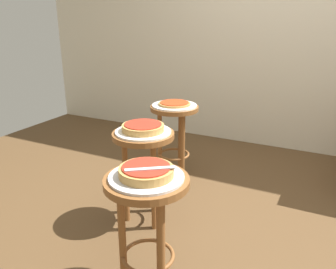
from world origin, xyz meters
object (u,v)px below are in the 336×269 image
object	(u,v)px
stool_foreground	(147,209)
stool_leftside	(174,125)
serving_plate_foreground	(146,177)
pizza_middle	(143,127)
serving_plate_middle	(143,132)
stool_middle	(144,156)
pizza_server_knife	(150,169)
pizza_foreground	(146,171)
pizza_leftside	(174,103)
serving_plate_leftside	(174,105)

from	to	relation	value
stool_foreground	stool_leftside	distance (m)	1.31
stool_foreground	serving_plate_foreground	world-z (taller)	serving_plate_foreground
pizza_middle	stool_leftside	world-z (taller)	pizza_middle
serving_plate_middle	stool_leftside	size ratio (longest dim) A/B	0.56
stool_middle	pizza_server_knife	xyz separation A→B (m)	(0.37, -0.56, 0.22)
stool_foreground	stool_leftside	size ratio (longest dim) A/B	1.00
serving_plate_foreground	stool_middle	distance (m)	0.66
serving_plate_foreground	pizza_server_knife	distance (m)	0.07
serving_plate_foreground	pizza_server_knife	size ratio (longest dim) A/B	1.56
pizza_foreground	pizza_leftside	world-z (taller)	pizza_foreground
serving_plate_middle	stool_leftside	bearing A→B (deg)	99.19
serving_plate_foreground	pizza_foreground	xyz separation A→B (m)	(0.00, 0.00, 0.03)
serving_plate_leftside	pizza_server_knife	distance (m)	1.34
pizza_foreground	pizza_leftside	size ratio (longest dim) A/B	0.95
pizza_middle	stool_foreground	bearing A→B (deg)	-58.18
serving_plate_middle	pizza_leftside	world-z (taller)	pizza_leftside
stool_foreground	stool_middle	xyz separation A→B (m)	(-0.34, 0.54, 0.00)
serving_plate_leftside	stool_middle	bearing A→B (deg)	-80.81
stool_middle	serving_plate_leftside	world-z (taller)	serving_plate_leftside
serving_plate_leftside	pizza_leftside	distance (m)	0.02
stool_leftside	pizza_foreground	bearing A→B (deg)	-70.01
serving_plate_middle	stool_leftside	world-z (taller)	serving_plate_middle
pizza_middle	stool_leftside	bearing A→B (deg)	99.19
pizza_server_knife	pizza_foreground	bearing A→B (deg)	111.01
serving_plate_middle	pizza_middle	size ratio (longest dim) A/B	1.33
stool_leftside	pizza_leftside	xyz separation A→B (m)	(-0.00, 0.00, 0.18)
pizza_foreground	pizza_middle	size ratio (longest dim) A/B	0.94
serving_plate_foreground	stool_leftside	distance (m)	1.32
pizza_foreground	serving_plate_leftside	bearing A→B (deg)	109.99
pizza_middle	pizza_server_knife	world-z (taller)	pizza_server_knife
stool_leftside	pizza_server_knife	xyz separation A→B (m)	(0.48, -1.25, 0.22)
pizza_middle	pizza_server_knife	size ratio (longest dim) A/B	1.20
pizza_server_knife	stool_leftside	bearing A→B (deg)	75.61
pizza_middle	serving_plate_leftside	xyz separation A→B (m)	(-0.11, 0.69, -0.03)
pizza_leftside	stool_foreground	bearing A→B (deg)	-70.01
stool_middle	pizza_middle	world-z (taller)	pizza_middle
stool_foreground	serving_plate_middle	distance (m)	0.66
pizza_foreground	pizza_server_knife	distance (m)	0.04
pizza_server_knife	stool_foreground	bearing A→B (deg)	111.01
serving_plate_middle	stool_leftside	distance (m)	0.72
pizza_foreground	pizza_middle	bearing A→B (deg)	121.82
serving_plate_middle	pizza_server_knife	distance (m)	0.67
serving_plate_leftside	pizza_foreground	bearing A→B (deg)	-70.01
serving_plate_foreground	pizza_middle	world-z (taller)	pizza_middle
serving_plate_foreground	serving_plate_leftside	distance (m)	1.31
stool_middle	serving_plate_middle	bearing A→B (deg)	-165.96
serving_plate_foreground	serving_plate_middle	size ratio (longest dim) A/B	0.97
stool_foreground	stool_leftside	world-z (taller)	same
pizza_leftside	pizza_server_knife	distance (m)	1.34
stool_middle	serving_plate_middle	size ratio (longest dim) A/B	1.79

